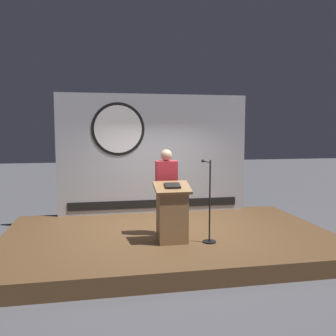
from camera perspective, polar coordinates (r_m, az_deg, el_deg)
ground_plane at (r=7.40m, az=0.10°, el=-12.30°), size 40.00×40.00×0.00m
stage_platform at (r=7.36m, az=0.10°, el=-11.19°), size 6.40×4.00×0.30m
banner_display at (r=8.87m, az=-2.36°, el=2.23°), size 4.61×0.12×2.88m
podium at (r=6.61m, az=0.66°, el=-7.13°), size 0.64×0.49×1.09m
speaker_person at (r=7.00m, az=-0.25°, el=-3.71°), size 0.40×0.26×1.65m
microphone_stand at (r=6.68m, az=6.36°, el=-6.92°), size 0.24×0.60×1.49m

